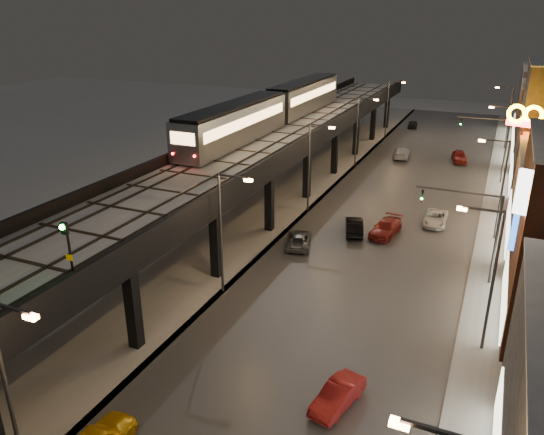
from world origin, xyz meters
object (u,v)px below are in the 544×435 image
(car_onc_silver, at_px, (338,396))
(car_onc_dark, at_px, (435,219))
(car_far_white, at_px, (413,124))
(car_mid_dark, at_px, (402,153))
(rail_signal, at_px, (67,240))
(subway_train, at_px, (274,107))
(car_mid_silver, at_px, (299,240))
(car_onc_white, at_px, (386,228))
(sign_citgo, at_px, (535,222))
(car_near_white, at_px, (354,227))
(car_onc_red, at_px, (459,157))

(car_onc_silver, height_order, car_onc_dark, car_onc_silver)
(car_onc_silver, bearing_deg, car_far_white, 110.49)
(car_mid_dark, relative_size, car_far_white, 1.40)
(rail_signal, bearing_deg, car_onc_silver, 18.55)
(car_far_white, distance_m, car_onc_silver, 72.49)
(rail_signal, distance_m, car_onc_silver, 15.61)
(car_onc_silver, bearing_deg, car_onc_dark, 101.27)
(subway_train, xyz_separation_m, car_mid_silver, (10.02, -17.82, -7.93))
(car_mid_dark, height_order, car_far_white, car_mid_dark)
(car_onc_white, bearing_deg, rail_signal, -102.17)
(subway_train, height_order, car_onc_silver, subway_train)
(car_mid_silver, bearing_deg, sign_citgo, 132.35)
(car_near_white, bearing_deg, car_mid_silver, 34.77)
(car_near_white, distance_m, car_mid_silver, 5.92)
(car_far_white, xyz_separation_m, car_onc_dark, (9.68, -44.32, -0.01))
(rail_signal, relative_size, sign_citgo, 0.28)
(car_far_white, relative_size, car_onc_dark, 0.83)
(car_near_white, bearing_deg, car_far_white, -103.51)
(car_onc_red, bearing_deg, sign_citgo, -92.29)
(car_onc_silver, distance_m, car_onc_dark, 27.70)
(car_far_white, height_order, car_onc_dark, car_far_white)
(subway_train, distance_m, car_onc_dark, 23.07)
(subway_train, relative_size, car_onc_red, 8.90)
(car_onc_white, bearing_deg, car_near_white, -156.03)
(car_onc_silver, xyz_separation_m, car_onc_red, (1.13, 51.90, 0.12))
(subway_train, height_order, sign_citgo, sign_citgo)
(car_onc_dark, bearing_deg, car_far_white, 100.73)
(rail_signal, xyz_separation_m, car_onc_silver, (12.56, 4.21, -8.26))
(subway_train, distance_m, car_onc_white, 21.99)
(car_far_white, xyz_separation_m, car_onc_white, (5.90, -48.79, 0.06))
(car_far_white, bearing_deg, rail_signal, 81.70)
(car_onc_silver, distance_m, car_onc_white, 23.35)
(subway_train, xyz_separation_m, car_onc_red, (20.09, 16.31, -7.79))
(car_far_white, relative_size, sign_citgo, 0.32)
(rail_signal, height_order, sign_citgo, sign_citgo)
(car_onc_silver, height_order, car_onc_white, car_onc_white)
(car_far_white, bearing_deg, car_near_white, 88.44)
(car_onc_dark, distance_m, sign_citgo, 22.89)
(car_onc_dark, height_order, car_onc_red, car_onc_red)
(car_mid_dark, xyz_separation_m, car_onc_red, (7.52, 0.91, 0.01))
(car_near_white, height_order, car_onc_white, car_near_white)
(rail_signal, xyz_separation_m, car_onc_white, (9.99, 27.42, -8.20))
(car_mid_silver, height_order, car_onc_red, car_onc_red)
(car_onc_white, height_order, sign_citgo, sign_citgo)
(car_mid_silver, relative_size, car_onc_red, 1.00)
(rail_signal, distance_m, car_far_white, 76.76)
(car_onc_red, relative_size, sign_citgo, 0.38)
(car_mid_dark, xyz_separation_m, car_far_white, (-2.08, 21.01, -0.12))
(subway_train, relative_size, car_onc_dark, 8.89)
(car_near_white, xyz_separation_m, car_far_white, (-3.18, 49.57, -0.08))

